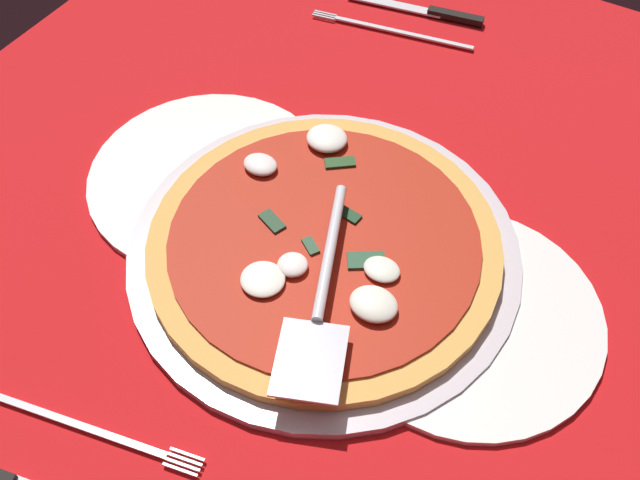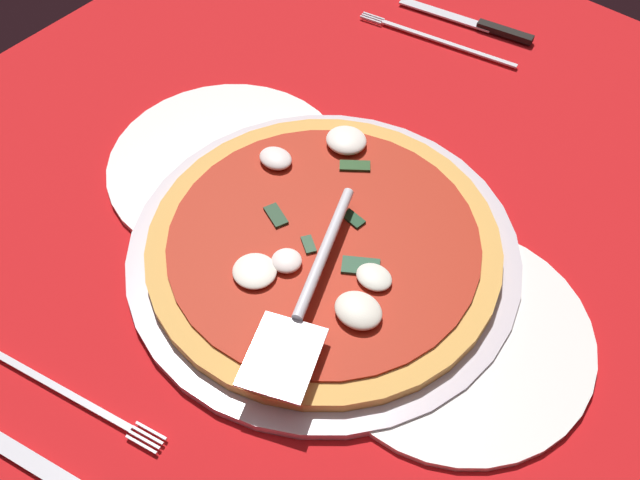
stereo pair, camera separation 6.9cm
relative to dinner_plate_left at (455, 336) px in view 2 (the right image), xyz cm
name	(u,v)px [view 2 (the right image)]	position (x,y,z in cm)	size (l,w,h in cm)	color
ground_plane	(353,232)	(14.73, -4.14, -1.00)	(100.14, 100.14, 0.80)	red
checker_pattern	(353,229)	(14.73, -4.14, -0.55)	(100.14, 100.14, 0.10)	white
pizza_pan	(320,250)	(15.19, 0.43, 0.14)	(37.56, 37.56, 1.29)	silver
dinner_plate_left	(455,336)	(0.00, 0.00, 0.00)	(24.52, 24.52, 1.00)	white
dinner_plate_right	(227,165)	(30.12, -2.07, 0.00)	(25.13, 25.13, 1.00)	white
pizza	(320,241)	(15.22, 0.43, 1.60)	(33.61, 33.61, 2.85)	gold
pizza_server	(307,296)	(11.10, 7.16, 3.98)	(11.18, 21.83, 1.00)	silver
place_setting_near	(457,34)	(23.81, -36.98, -0.15)	(22.28, 15.06, 1.40)	white
place_setting_far	(27,417)	(22.94, 28.93, -0.15)	(21.84, 16.72, 1.40)	white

